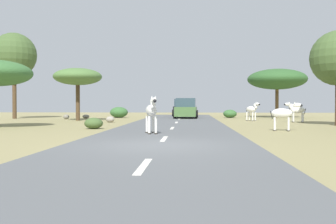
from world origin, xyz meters
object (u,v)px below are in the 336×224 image
bush_3 (119,112)px  tree_3 (14,55)px  bush_1 (230,114)px  zebra_0 (152,111)px  zebra_1 (252,110)px  car_1 (183,108)px  rock_0 (66,117)px  zebra_2 (297,110)px  zebra_3 (284,114)px  rock_3 (110,119)px  bush_0 (94,123)px  tree_2 (277,79)px  tree_4 (78,77)px  car_0 (186,109)px  rock_2 (86,116)px

bush_3 → tree_3: bearing=-161.0°
bush_3 → bush_1: bearing=2.0°
zebra_0 → zebra_1: (6.27, 13.40, -0.13)m
car_1 → rock_0: bearing=-141.1°
zebra_2 → zebra_3: zebra_2 is taller
bush_1 → bush_3: bearing=-178.0°
rock_0 → tree_3: bearing=171.8°
rock_0 → car_1: bearing=38.2°
rock_0 → rock_3: (4.89, -5.30, 0.01)m
rock_0 → bush_3: bearing=43.9°
bush_3 → bush_0: bearing=-84.0°
zebra_2 → rock_0: 18.51m
tree_2 → bush_0: bearing=-128.0°
tree_4 → bush_3: (2.00, 6.36, -2.87)m
bush_3 → car_0: bearing=-15.9°
zebra_3 → tree_2: bearing=-174.5°
car_0 → rock_3: (-5.23, -7.17, -0.64)m
zebra_0 → zebra_3: size_ratio=1.14×
zebra_0 → tree_4: bearing=-75.8°
tree_4 → bush_3: tree_4 is taller
tree_4 → tree_2: bearing=23.4°
zebra_2 → tree_3: size_ratio=0.21×
bush_0 → tree_4: bearing=111.2°
zebra_3 → rock_0: 19.97m
tree_3 → car_0: bearing=4.5°
tree_2 → zebra_1: bearing=-116.1°
bush_0 → rock_2: 14.47m
tree_4 → bush_3: bearing=72.6°
tree_3 → zebra_3: bearing=-35.1°
zebra_0 → tree_4: tree_4 is taller
zebra_3 → rock_0: bearing=-114.4°
zebra_3 → bush_1: zebra_3 is taller
zebra_3 → rock_3: 12.82m
rock_3 → zebra_0: bearing=-69.2°
tree_2 → tree_3: tree_3 is taller
zebra_1 → zebra_3: 10.78m
zebra_0 → rock_2: bearing=-80.4°
zebra_3 → bush_0: zebra_3 is taller
zebra_0 → bush_1: bearing=-119.0°
zebra_2 → bush_0: bearing=121.6°
zebra_1 → rock_2: bearing=-49.3°
tree_2 → bush_0: 21.54m
car_1 → bush_1: size_ratio=3.47×
rock_0 → zebra_1: bearing=-9.1°
zebra_1 → tree_2: (3.43, 7.02, 2.73)m
bush_0 → rock_0: 13.37m
tree_3 → rock_3: (9.71, -6.00, -5.31)m
zebra_2 → zebra_1: bearing=53.5°
zebra_2 → tree_3: 23.80m
rock_0 → rock_2: bearing=53.2°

